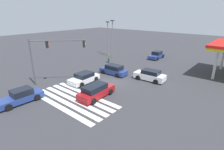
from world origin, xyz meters
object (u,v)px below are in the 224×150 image
object	(u,v)px
pedestrian	(109,58)
car_2	(157,55)
car_4	(114,70)
car_5	(84,78)
street_light_pole_a	(112,36)
car_1	(20,97)
car_6	(150,75)
street_light_pole_b	(108,35)
car_3	(96,91)
traffic_signal_mast	(49,52)

from	to	relation	value
pedestrian	car_2	bearing A→B (deg)	104.93
car_4	car_5	world-z (taller)	car_4
street_light_pole_a	car_5	bearing A→B (deg)	-65.31
car_1	pedestrian	xyz separation A→B (m)	(-3.19, 17.91, 0.26)
car_2	car_4	world-z (taller)	same
car_2	pedestrian	world-z (taller)	pedestrian
car_4	pedestrian	size ratio (longest dim) A/B	2.65
street_light_pole_a	car_6	bearing A→B (deg)	-28.57
car_4	pedestrian	bearing A→B (deg)	-44.42
street_light_pole_a	street_light_pole_b	size ratio (longest dim) A/B	1.05
car_6	car_2	bearing A→B (deg)	-71.05
car_5	car_2	bearing A→B (deg)	173.86
car_5	street_light_pole_b	bearing A→B (deg)	-151.72
car_3	car_4	world-z (taller)	car_3
street_light_pole_a	car_2	bearing A→B (deg)	35.10
car_1	car_6	bearing A→B (deg)	155.16
car_2	street_light_pole_a	size ratio (longest dim) A/B	0.59
pedestrian	street_light_pole_b	world-z (taller)	street_light_pole_b
car_6	street_light_pole_a	world-z (taller)	street_light_pole_a
street_light_pole_a	street_light_pole_b	world-z (taller)	street_light_pole_a
traffic_signal_mast	car_1	world-z (taller)	traffic_signal_mast
car_6	pedestrian	distance (m)	11.03
car_2	street_light_pole_b	bearing A→B (deg)	-68.13
car_3	traffic_signal_mast	bearing A→B (deg)	95.85
traffic_signal_mast	car_3	distance (m)	8.12
car_2	street_light_pole_a	bearing A→B (deg)	-56.45
car_5	car_1	bearing A→B (deg)	-7.88
car_3	car_5	world-z (taller)	car_3
car_1	car_4	bearing A→B (deg)	173.95
traffic_signal_mast	car_5	bearing A→B (deg)	4.23
car_3	pedestrian	size ratio (longest dim) A/B	2.84
car_3	pedestrian	distance (m)	14.58
car_3	pedestrian	world-z (taller)	pedestrian
car_3	street_light_pole_a	distance (m)	19.19
car_5	car_6	size ratio (longest dim) A/B	0.99
car_3	car_6	distance (m)	8.89
car_2	car_5	bearing A→B (deg)	-5.91
street_light_pole_a	street_light_pole_b	bearing A→B (deg)	154.04
car_1	pedestrian	distance (m)	18.20
car_2	street_light_pole_b	distance (m)	11.35
traffic_signal_mast	car_5	world-z (taller)	traffic_signal_mast
car_1	car_6	distance (m)	16.43
traffic_signal_mast	car_2	bearing A→B (deg)	34.22
car_6	car_4	bearing A→B (deg)	10.14
car_2	car_5	distance (m)	18.83
pedestrian	car_5	bearing A→B (deg)	-21.15
car_1	street_light_pole_a	xyz separation A→B (m)	(-5.30, 21.58, 3.95)
car_3	car_5	distance (m)	4.89
car_2	car_3	distance (m)	21.09
street_light_pole_b	car_1	bearing A→B (deg)	-71.62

